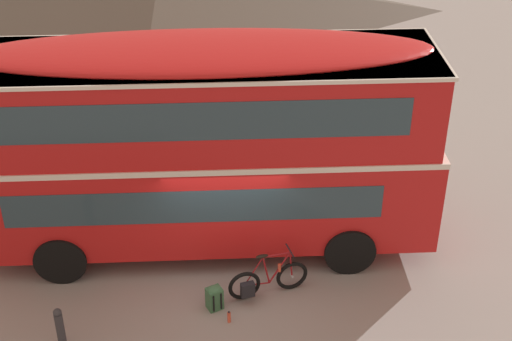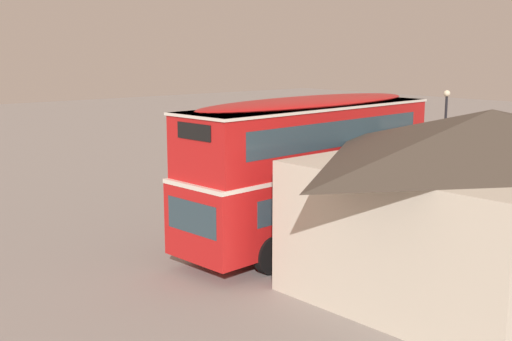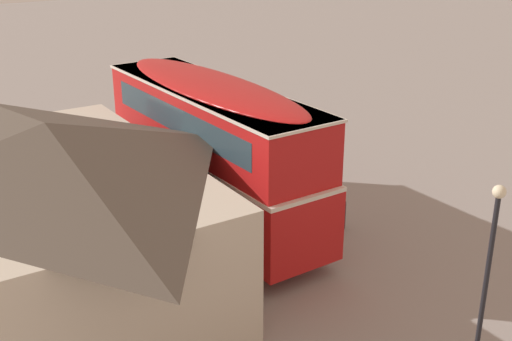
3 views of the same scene
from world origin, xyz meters
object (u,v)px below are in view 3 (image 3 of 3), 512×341
object	(u,v)px
street_lamp	(489,262)
water_bottle_red_squeeze	(272,196)
touring_bicycle	(242,187)
double_decker_bus	(213,147)
kerb_bollard	(343,214)
backpack_on_ground	(267,197)

from	to	relation	value
street_lamp	water_bottle_red_squeeze	bearing A→B (deg)	-5.90
touring_bicycle	double_decker_bus	bearing A→B (deg)	127.15
street_lamp	double_decker_bus	bearing A→B (deg)	8.99
water_bottle_red_squeeze	touring_bicycle	bearing A→B (deg)	49.29
water_bottle_red_squeeze	street_lamp	xyz separation A→B (m)	(-10.36, 1.07, 2.68)
kerb_bollard	double_decker_bus	bearing A→B (deg)	54.11
water_bottle_red_squeeze	street_lamp	distance (m)	10.75
water_bottle_red_squeeze	kerb_bollard	bearing A→B (deg)	-165.66
touring_bicycle	kerb_bollard	world-z (taller)	touring_bicycle
double_decker_bus	touring_bicycle	bearing A→B (deg)	-52.85
touring_bicycle	street_lamp	size ratio (longest dim) A/B	0.36
water_bottle_red_squeeze	kerb_bollard	size ratio (longest dim) A/B	0.27
double_decker_bus	backpack_on_ground	xyz separation A→B (m)	(0.32, -2.20, -2.37)
backpack_on_ground	water_bottle_red_squeeze	bearing A→B (deg)	-52.12
water_bottle_red_squeeze	kerb_bollard	distance (m)	3.22
double_decker_bus	backpack_on_ground	size ratio (longest dim) A/B	18.52
backpack_on_ground	water_bottle_red_squeeze	xyz separation A→B (m)	(0.31, -0.40, -0.15)
double_decker_bus	water_bottle_red_squeeze	distance (m)	3.68
double_decker_bus	backpack_on_ground	distance (m)	3.25
touring_bicycle	backpack_on_ground	world-z (taller)	touring_bicycle
double_decker_bus	backpack_on_ground	bearing A→B (deg)	-81.65
backpack_on_ground	street_lamp	bearing A→B (deg)	176.20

